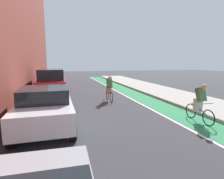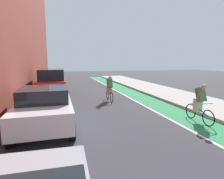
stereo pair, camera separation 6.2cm
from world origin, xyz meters
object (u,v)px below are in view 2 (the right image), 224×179
(parked_suv_red, at_px, (52,83))
(cyclist_trailing, at_px, (109,88))
(parked_sedan_white, at_px, (45,106))
(cyclist_mid, at_px, (200,103))

(parked_suv_red, xyz_separation_m, cyclist_trailing, (3.55, -2.34, -0.21))
(parked_sedan_white, relative_size, cyclist_trailing, 2.69)
(cyclist_mid, xyz_separation_m, cyclist_trailing, (-2.54, 4.98, 0.00))
(parked_sedan_white, xyz_separation_m, cyclist_trailing, (3.55, 3.75, 0.02))
(cyclist_trailing, bearing_deg, cyclist_mid, -62.97)
(parked_suv_red, distance_m, cyclist_mid, 9.52)
(cyclist_trailing, bearing_deg, parked_sedan_white, -133.38)
(parked_suv_red, relative_size, cyclist_trailing, 2.68)
(parked_sedan_white, relative_size, parked_suv_red, 1.00)
(parked_sedan_white, distance_m, cyclist_mid, 6.21)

